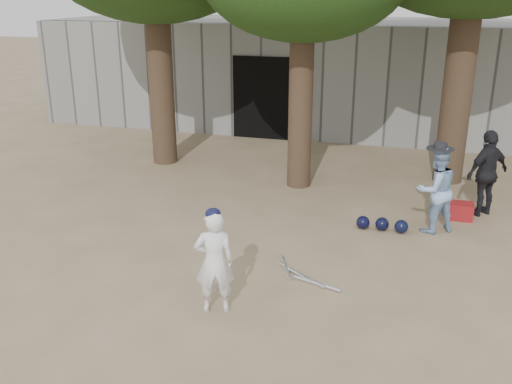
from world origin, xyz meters
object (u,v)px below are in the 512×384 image
(spectator_dark, at_px, (487,173))
(red_bag, at_px, (461,211))
(spectator_blue, at_px, (436,190))
(boy_player, at_px, (214,262))

(spectator_dark, bearing_deg, red_bag, -0.34)
(spectator_blue, height_order, spectator_dark, spectator_dark)
(boy_player, relative_size, spectator_blue, 0.92)
(spectator_blue, relative_size, spectator_dark, 0.94)
(red_bag, bearing_deg, spectator_dark, 42.47)
(boy_player, distance_m, red_bag, 5.20)
(spectator_blue, xyz_separation_m, spectator_dark, (0.88, 1.04, 0.05))
(spectator_blue, xyz_separation_m, red_bag, (0.49, 0.69, -0.59))
(red_bag, bearing_deg, boy_player, -127.68)
(boy_player, distance_m, spectator_dark, 5.69)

